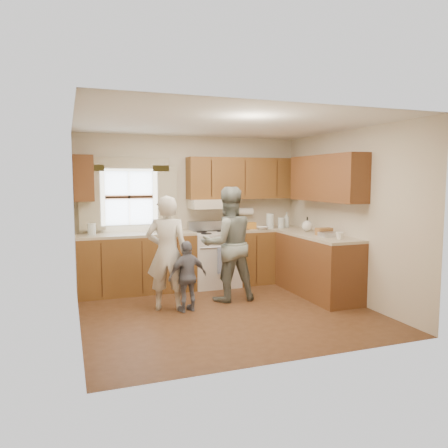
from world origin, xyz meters
name	(u,v)px	position (x,y,z in m)	size (l,w,h in m)	color
room	(227,220)	(0.00, 0.00, 1.25)	(3.80, 3.80, 3.80)	#472916
kitchen_fixtures	(240,238)	(0.61, 1.07, 0.84)	(3.80, 2.25, 2.15)	#4D2E10
stove	(214,258)	(0.30, 1.44, 0.47)	(0.76, 0.67, 1.07)	silver
woman_left	(167,253)	(-0.73, 0.37, 0.78)	(0.57, 0.38, 1.57)	beige
woman_right	(228,244)	(0.21, 0.53, 0.84)	(0.81, 0.63, 1.68)	#263D31
child	(188,276)	(-0.50, 0.19, 0.48)	(0.56, 0.23, 0.96)	slate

